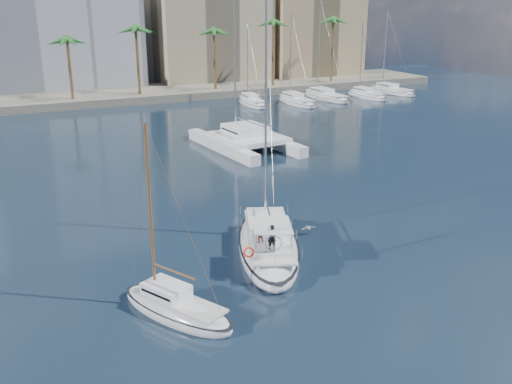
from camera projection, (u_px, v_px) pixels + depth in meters
ground at (276, 242)px, 37.59m from camera, size 160.00×160.00×0.00m
quay at (99, 97)px, 89.64m from camera, size 120.00×14.00×1.20m
building_modern at (1, 7)px, 90.76m from camera, size 42.00×16.00×28.00m
building_beige at (209, 29)px, 103.19m from camera, size 20.00×14.00×20.00m
building_tan_right at (310, 32)px, 109.87m from camera, size 18.00×12.00×18.00m
palm_centre at (99, 34)px, 83.09m from camera, size 3.60×3.60×12.30m
palm_right at (302, 29)px, 96.81m from camera, size 3.60×3.60×12.30m
main_sloop at (268, 244)px, 35.95m from camera, size 7.76×12.22×17.33m
small_sloop at (176, 308)px, 28.83m from camera, size 5.35×7.38×10.30m
catamaran at (246, 137)px, 60.80m from camera, size 8.25×14.33×19.75m
seagull at (308, 228)px, 38.57m from camera, size 1.08×0.46×0.20m
moored_yacht_a at (252, 105)px, 85.91m from camera, size 3.37×9.52×11.90m
moored_yacht_b at (296, 104)px, 86.82m from camera, size 3.32×10.83×13.72m
moored_yacht_c at (326, 99)px, 91.15m from camera, size 3.98×12.33×15.54m
moored_yacht_d at (367, 98)px, 92.06m from camera, size 3.52×9.55×11.90m
moored_yacht_e at (391, 93)px, 96.39m from camera, size 4.61×11.11×13.72m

